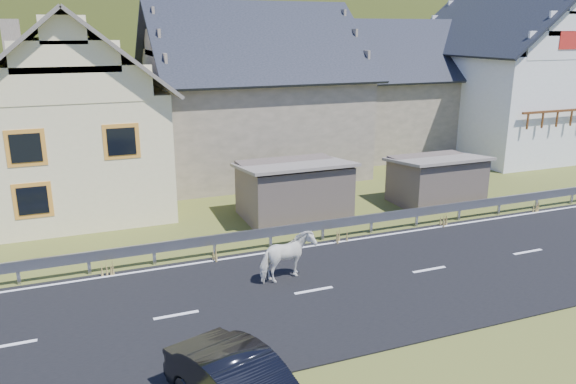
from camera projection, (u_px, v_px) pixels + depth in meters
name	position (u px, v px, depth m)	size (l,w,h in m)	color
ground	(429.00, 271.00, 17.73)	(160.00, 160.00, 0.00)	#434D1E
road	(429.00, 270.00, 17.73)	(60.00, 7.00, 0.04)	black
lane_markings	(429.00, 270.00, 17.72)	(60.00, 6.60, 0.01)	silver
guardrail	(372.00, 219.00, 20.87)	(28.10, 0.09, 0.75)	#93969B
shed_left	(293.00, 191.00, 22.53)	(4.30, 3.30, 2.40)	brown
shed_right	(436.00, 181.00, 24.40)	(3.80, 2.90, 2.20)	brown
house_cream	(70.00, 103.00, 23.71)	(7.80, 9.80, 8.30)	#FFEDB0
house_stone_a	(251.00, 83.00, 29.49)	(10.80, 9.80, 8.90)	tan
house_stone_b	(394.00, 81.00, 34.91)	(9.80, 8.80, 8.10)	tan
house_white	(506.00, 68.00, 34.12)	(8.80, 10.80, 9.70)	silver
mountain	(116.00, 115.00, 185.84)	(440.00, 280.00, 260.00)	#24320F
horse	(287.00, 257.00, 16.83)	(1.74, 0.79, 1.47)	white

